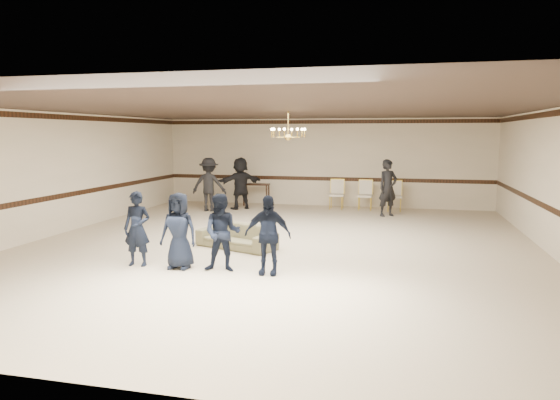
{
  "coord_description": "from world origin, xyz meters",
  "views": [
    {
      "loc": [
        2.77,
        -11.4,
        2.62
      ],
      "look_at": [
        0.15,
        -0.5,
        1.16
      ],
      "focal_mm": 32.32,
      "sensor_mm": 36.0,
      "label": 1
    }
  ],
  "objects_px": {
    "chandelier": "(288,124)",
    "boy_d": "(268,235)",
    "boy_a": "(137,229)",
    "boy_c": "(222,233)",
    "boy_b": "(179,231)",
    "adult_mid": "(240,183)",
    "console_table": "(256,195)",
    "banquet_chair_left": "(336,195)",
    "adult_right": "(388,188)",
    "adult_left": "(209,185)",
    "banquet_chair_mid": "(365,195)",
    "settee": "(237,236)",
    "banquet_chair_right": "(394,196)"
  },
  "relations": [
    {
      "from": "boy_a",
      "to": "console_table",
      "type": "distance_m",
      "value": 8.86
    },
    {
      "from": "boy_d",
      "to": "banquet_chair_right",
      "type": "distance_m",
      "value": 8.94
    },
    {
      "from": "boy_d",
      "to": "boy_a",
      "type": "bearing_deg",
      "value": 176.87
    },
    {
      "from": "banquet_chair_mid",
      "to": "console_table",
      "type": "relative_size",
      "value": 1.06
    },
    {
      "from": "boy_a",
      "to": "settee",
      "type": "height_order",
      "value": "boy_a"
    },
    {
      "from": "chandelier",
      "to": "adult_left",
      "type": "relative_size",
      "value": 0.51
    },
    {
      "from": "boy_d",
      "to": "adult_left",
      "type": "relative_size",
      "value": 0.82
    },
    {
      "from": "boy_d",
      "to": "settee",
      "type": "relative_size",
      "value": 0.79
    },
    {
      "from": "chandelier",
      "to": "boy_b",
      "type": "xyz_separation_m",
      "value": [
        -1.42,
        -3.44,
        -2.12
      ]
    },
    {
      "from": "boy_a",
      "to": "banquet_chair_left",
      "type": "height_order",
      "value": "boy_a"
    },
    {
      "from": "adult_left",
      "to": "adult_right",
      "type": "relative_size",
      "value": 1.0
    },
    {
      "from": "boy_d",
      "to": "adult_mid",
      "type": "xyz_separation_m",
      "value": [
        -3.09,
        7.89,
        0.16
      ]
    },
    {
      "from": "boy_c",
      "to": "adult_right",
      "type": "relative_size",
      "value": 0.82
    },
    {
      "from": "boy_b",
      "to": "chandelier",
      "type": "bearing_deg",
      "value": 67.52
    },
    {
      "from": "adult_right",
      "to": "console_table",
      "type": "distance_m",
      "value": 5.01
    },
    {
      "from": "boy_c",
      "to": "settee",
      "type": "distance_m",
      "value": 2.08
    },
    {
      "from": "banquet_chair_mid",
      "to": "console_table",
      "type": "distance_m",
      "value": 4.01
    },
    {
      "from": "chandelier",
      "to": "boy_a",
      "type": "bearing_deg",
      "value": -124.03
    },
    {
      "from": "boy_c",
      "to": "console_table",
      "type": "height_order",
      "value": "boy_c"
    },
    {
      "from": "banquet_chair_right",
      "to": "boy_b",
      "type": "bearing_deg",
      "value": -119.93
    },
    {
      "from": "settee",
      "to": "console_table",
      "type": "height_order",
      "value": "console_table"
    },
    {
      "from": "settee",
      "to": "banquet_chair_left",
      "type": "distance_m",
      "value": 6.84
    },
    {
      "from": "boy_c",
      "to": "adult_left",
      "type": "bearing_deg",
      "value": 105.62
    },
    {
      "from": "adult_right",
      "to": "banquet_chair_mid",
      "type": "relative_size",
      "value": 1.78
    },
    {
      "from": "chandelier",
      "to": "adult_right",
      "type": "height_order",
      "value": "chandelier"
    },
    {
      "from": "banquet_chair_mid",
      "to": "console_table",
      "type": "height_order",
      "value": "banquet_chair_mid"
    },
    {
      "from": "adult_left",
      "to": "adult_mid",
      "type": "distance_m",
      "value": 1.14
    },
    {
      "from": "adult_right",
      "to": "boy_d",
      "type": "bearing_deg",
      "value": -141.93
    },
    {
      "from": "boy_c",
      "to": "settee",
      "type": "bearing_deg",
      "value": 93.15
    },
    {
      "from": "chandelier",
      "to": "boy_d",
      "type": "distance_m",
      "value": 4.06
    },
    {
      "from": "settee",
      "to": "banquet_chair_left",
      "type": "bearing_deg",
      "value": 97.74
    },
    {
      "from": "adult_mid",
      "to": "console_table",
      "type": "xyz_separation_m",
      "value": [
        0.3,
        0.97,
        -0.51
      ]
    },
    {
      "from": "boy_a",
      "to": "boy_b",
      "type": "height_order",
      "value": "same"
    },
    {
      "from": "boy_a",
      "to": "boy_c",
      "type": "relative_size",
      "value": 1.0
    },
    {
      "from": "boy_c",
      "to": "console_table",
      "type": "distance_m",
      "value": 9.06
    },
    {
      "from": "settee",
      "to": "adult_left",
      "type": "bearing_deg",
      "value": 137.87
    },
    {
      "from": "adult_right",
      "to": "chandelier",
      "type": "bearing_deg",
      "value": -157.42
    },
    {
      "from": "boy_c",
      "to": "adult_mid",
      "type": "xyz_separation_m",
      "value": [
        -2.19,
        7.89,
        0.16
      ]
    },
    {
      "from": "boy_c",
      "to": "boy_d",
      "type": "height_order",
      "value": "same"
    },
    {
      "from": "adult_left",
      "to": "banquet_chair_left",
      "type": "distance_m",
      "value": 4.47
    },
    {
      "from": "adult_mid",
      "to": "banquet_chair_left",
      "type": "relative_size",
      "value": 1.78
    },
    {
      "from": "boy_d",
      "to": "chandelier",
      "type": "bearing_deg",
      "value": 93.14
    },
    {
      "from": "boy_d",
      "to": "banquet_chair_mid",
      "type": "bearing_deg",
      "value": 78.9
    },
    {
      "from": "boy_a",
      "to": "settee",
      "type": "relative_size",
      "value": 0.79
    },
    {
      "from": "adult_right",
      "to": "boy_a",
      "type": "bearing_deg",
      "value": -159.08
    },
    {
      "from": "boy_c",
      "to": "adult_left",
      "type": "height_order",
      "value": "adult_left"
    },
    {
      "from": "console_table",
      "to": "banquet_chair_mid",
      "type": "bearing_deg",
      "value": -8.64
    },
    {
      "from": "boy_a",
      "to": "banquet_chair_right",
      "type": "height_order",
      "value": "boy_a"
    },
    {
      "from": "boy_b",
      "to": "boy_d",
      "type": "relative_size",
      "value": 1.0
    },
    {
      "from": "console_table",
      "to": "boy_a",
      "type": "bearing_deg",
      "value": -95.21
    }
  ]
}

